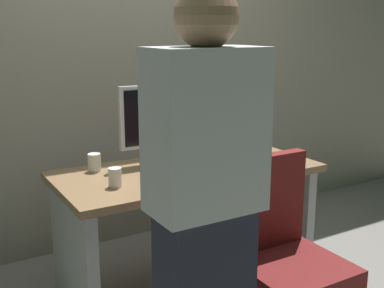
% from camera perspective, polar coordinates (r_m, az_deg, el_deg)
% --- Properties ---
extents(ground_plane, '(9.00, 9.00, 0.00)m').
position_cam_1_polar(ground_plane, '(3.03, -0.50, -16.09)').
color(ground_plane, gray).
extents(wall_back, '(6.40, 0.10, 3.00)m').
position_cam_1_polar(wall_back, '(3.41, -8.09, 13.47)').
color(wall_back, '#9E9384').
rests_on(wall_back, ground).
extents(desk, '(1.47, 0.69, 0.72)m').
position_cam_1_polar(desk, '(2.81, -0.52, -7.14)').
color(desk, '#93704C').
rests_on(desk, ground).
extents(office_chair, '(0.52, 0.52, 0.94)m').
position_cam_1_polar(office_chair, '(2.29, 10.66, -14.49)').
color(office_chair, black).
rests_on(office_chair, ground).
extents(person_at_desk, '(0.40, 0.24, 1.64)m').
position_cam_1_polar(person_at_desk, '(1.78, 1.54, -7.98)').
color(person_at_desk, '#262838').
rests_on(person_at_desk, ground).
extents(monitor, '(0.54, 0.15, 0.46)m').
position_cam_1_polar(monitor, '(2.83, -3.32, 2.99)').
color(monitor, silver).
rests_on(monitor, desk).
extents(keyboard, '(0.43, 0.13, 0.02)m').
position_cam_1_polar(keyboard, '(2.58, -0.69, -3.66)').
color(keyboard, white).
rests_on(keyboard, desk).
extents(mouse, '(0.06, 0.10, 0.03)m').
position_cam_1_polar(mouse, '(2.71, 4.68, -2.71)').
color(mouse, black).
rests_on(mouse, desk).
extents(cup_near_keyboard, '(0.07, 0.07, 0.10)m').
position_cam_1_polar(cup_near_keyboard, '(2.44, -9.00, -3.90)').
color(cup_near_keyboard, white).
rests_on(cup_near_keyboard, desk).
extents(cup_by_monitor, '(0.07, 0.07, 0.10)m').
position_cam_1_polar(cup_by_monitor, '(2.73, -11.36, -2.13)').
color(cup_by_monitor, white).
rests_on(cup_by_monitor, desk).
extents(book_stack, '(0.22, 0.19, 0.11)m').
position_cam_1_polar(book_stack, '(3.03, 6.90, -0.25)').
color(book_stack, '#3359A5').
rests_on(book_stack, desk).
extents(cell_phone, '(0.09, 0.15, 0.01)m').
position_cam_1_polar(cell_phone, '(2.93, 9.69, -1.89)').
color(cell_phone, black).
rests_on(cell_phone, desk).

